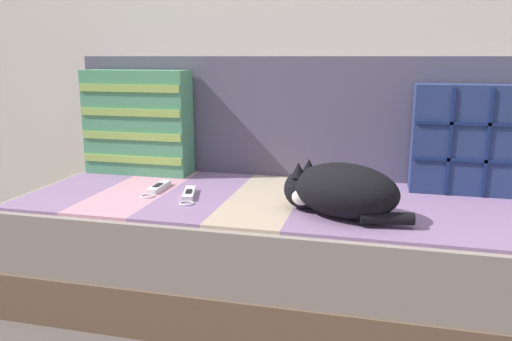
{
  "coord_description": "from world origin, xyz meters",
  "views": [
    {
      "loc": [
        0.25,
        -1.53,
        0.86
      ],
      "look_at": [
        -0.14,
        0.06,
        0.48
      ],
      "focal_mm": 35.0,
      "sensor_mm": 36.0,
      "label": 1
    }
  ],
  "objects_px": {
    "game_remote_near": "(158,188)",
    "game_remote_far": "(189,194)",
    "throw_pillow_quilted": "(466,139)",
    "throw_pillow_striped": "(138,122)",
    "couch": "(300,248)",
    "sleeping_cat": "(338,191)"
  },
  "relations": [
    {
      "from": "game_remote_near",
      "to": "game_remote_far",
      "type": "relative_size",
      "value": 0.98
    },
    {
      "from": "game_remote_near",
      "to": "throw_pillow_quilted",
      "type": "bearing_deg",
      "value": 12.75
    },
    {
      "from": "game_remote_near",
      "to": "throw_pillow_striped",
      "type": "bearing_deg",
      "value": 128.55
    },
    {
      "from": "throw_pillow_striped",
      "to": "game_remote_far",
      "type": "bearing_deg",
      "value": -41.72
    },
    {
      "from": "throw_pillow_striped",
      "to": "game_remote_near",
      "type": "relative_size",
      "value": 2.21
    },
    {
      "from": "couch",
      "to": "throw_pillow_striped",
      "type": "bearing_deg",
      "value": 164.71
    },
    {
      "from": "game_remote_far",
      "to": "sleeping_cat",
      "type": "bearing_deg",
      "value": -9.55
    },
    {
      "from": "sleeping_cat",
      "to": "game_remote_far",
      "type": "height_order",
      "value": "sleeping_cat"
    },
    {
      "from": "couch",
      "to": "sleeping_cat",
      "type": "bearing_deg",
      "value": -53.37
    },
    {
      "from": "couch",
      "to": "game_remote_far",
      "type": "bearing_deg",
      "value": -164.62
    },
    {
      "from": "couch",
      "to": "throw_pillow_striped",
      "type": "xyz_separation_m",
      "value": [
        -0.71,
        0.19,
        0.4
      ]
    },
    {
      "from": "game_remote_near",
      "to": "sleeping_cat",
      "type": "bearing_deg",
      "value": -12.25
    },
    {
      "from": "couch",
      "to": "throw_pillow_quilted",
      "type": "bearing_deg",
      "value": 19.4
    },
    {
      "from": "couch",
      "to": "game_remote_near",
      "type": "height_order",
      "value": "game_remote_near"
    },
    {
      "from": "throw_pillow_striped",
      "to": "sleeping_cat",
      "type": "distance_m",
      "value": 0.94
    },
    {
      "from": "couch",
      "to": "game_remote_near",
      "type": "distance_m",
      "value": 0.56
    },
    {
      "from": "couch",
      "to": "throw_pillow_striped",
      "type": "distance_m",
      "value": 0.84
    },
    {
      "from": "throw_pillow_quilted",
      "to": "sleeping_cat",
      "type": "relative_size",
      "value": 0.96
    },
    {
      "from": "throw_pillow_striped",
      "to": "sleeping_cat",
      "type": "xyz_separation_m",
      "value": [
        0.85,
        -0.38,
        -0.13
      ]
    },
    {
      "from": "throw_pillow_striped",
      "to": "game_remote_near",
      "type": "bearing_deg",
      "value": -51.45
    },
    {
      "from": "couch",
      "to": "throw_pillow_striped",
      "type": "height_order",
      "value": "throw_pillow_striped"
    },
    {
      "from": "throw_pillow_quilted",
      "to": "couch",
      "type": "bearing_deg",
      "value": -160.6
    }
  ]
}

